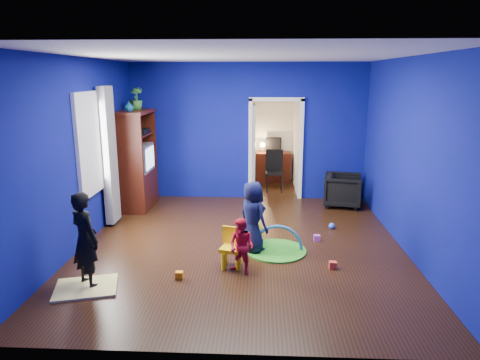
{
  "coord_description": "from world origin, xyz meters",
  "views": [
    {
      "loc": [
        0.29,
        -6.35,
        2.61
      ],
      "look_at": [
        -0.05,
        0.4,
        0.96
      ],
      "focal_mm": 32.0,
      "sensor_mm": 36.0,
      "label": 1
    }
  ],
  "objects_px": {
    "play_mat": "(276,250)",
    "crt_tv": "(139,158)",
    "child_black": "(85,240)",
    "study_desk": "(273,167)",
    "armchair": "(343,190)",
    "child_navy": "(253,217)",
    "folding_chair": "(274,172)",
    "toddler_red": "(242,247)",
    "hopper_ball": "(250,232)",
    "kid_chair": "(231,250)",
    "tv_armoire": "(137,160)",
    "vase": "(129,106)"
  },
  "relations": [
    {
      "from": "play_mat",
      "to": "crt_tv",
      "type": "bearing_deg",
      "value": 141.13
    },
    {
      "from": "child_black",
      "to": "study_desk",
      "type": "xyz_separation_m",
      "value": [
        2.5,
        5.7,
        -0.24
      ]
    },
    {
      "from": "armchair",
      "to": "crt_tv",
      "type": "xyz_separation_m",
      "value": [
        -4.13,
        -0.25,
        0.69
      ]
    },
    {
      "from": "armchair",
      "to": "child_navy",
      "type": "height_order",
      "value": "child_navy"
    },
    {
      "from": "child_black",
      "to": "folding_chair",
      "type": "distance_m",
      "value": 5.36
    },
    {
      "from": "child_navy",
      "to": "folding_chair",
      "type": "relative_size",
      "value": 1.19
    },
    {
      "from": "toddler_red",
      "to": "crt_tv",
      "type": "height_order",
      "value": "crt_tv"
    },
    {
      "from": "crt_tv",
      "to": "study_desk",
      "type": "distance_m",
      "value": 3.66
    },
    {
      "from": "hopper_ball",
      "to": "play_mat",
      "type": "xyz_separation_m",
      "value": [
        0.41,
        -0.25,
        -0.2
      ]
    },
    {
      "from": "kid_chair",
      "to": "folding_chair",
      "type": "xyz_separation_m",
      "value": [
        0.71,
        4.1,
        0.21
      ]
    },
    {
      "from": "study_desk",
      "to": "tv_armoire",
      "type": "bearing_deg",
      "value": -140.46
    },
    {
      "from": "hopper_ball",
      "to": "kid_chair",
      "type": "relative_size",
      "value": 0.84
    },
    {
      "from": "vase",
      "to": "folding_chair",
      "type": "height_order",
      "value": "vase"
    },
    {
      "from": "hopper_ball",
      "to": "play_mat",
      "type": "distance_m",
      "value": 0.52
    },
    {
      "from": "child_black",
      "to": "tv_armoire",
      "type": "height_order",
      "value": "tv_armoire"
    },
    {
      "from": "play_mat",
      "to": "hopper_ball",
      "type": "bearing_deg",
      "value": 149.17
    },
    {
      "from": "toddler_red",
      "to": "armchair",
      "type": "bearing_deg",
      "value": 89.35
    },
    {
      "from": "toddler_red",
      "to": "vase",
      "type": "xyz_separation_m",
      "value": [
        -2.24,
        2.65,
        1.67
      ]
    },
    {
      "from": "study_desk",
      "to": "play_mat",
      "type": "bearing_deg",
      "value": -90.8
    },
    {
      "from": "play_mat",
      "to": "study_desk",
      "type": "bearing_deg",
      "value": 89.2
    },
    {
      "from": "study_desk",
      "to": "folding_chair",
      "type": "height_order",
      "value": "folding_chair"
    },
    {
      "from": "child_navy",
      "to": "play_mat",
      "type": "relative_size",
      "value": 1.19
    },
    {
      "from": "child_black",
      "to": "kid_chair",
      "type": "bearing_deg",
      "value": -123.46
    },
    {
      "from": "child_navy",
      "to": "crt_tv",
      "type": "height_order",
      "value": "crt_tv"
    },
    {
      "from": "armchair",
      "to": "study_desk",
      "type": "height_order",
      "value": "study_desk"
    },
    {
      "from": "vase",
      "to": "crt_tv",
      "type": "relative_size",
      "value": 0.28
    },
    {
      "from": "kid_chair",
      "to": "toddler_red",
      "type": "bearing_deg",
      "value": -38.13
    },
    {
      "from": "child_black",
      "to": "vase",
      "type": "distance_m",
      "value": 3.42
    },
    {
      "from": "crt_tv",
      "to": "folding_chair",
      "type": "xyz_separation_m",
      "value": [
        2.76,
        1.35,
        -0.56
      ]
    },
    {
      "from": "kid_chair",
      "to": "play_mat",
      "type": "relative_size",
      "value": 0.54
    },
    {
      "from": "armchair",
      "to": "hopper_ball",
      "type": "bearing_deg",
      "value": 150.57
    },
    {
      "from": "kid_chair",
      "to": "play_mat",
      "type": "bearing_deg",
      "value": 56.55
    },
    {
      "from": "child_navy",
      "to": "vase",
      "type": "xyz_separation_m",
      "value": [
        -2.38,
        1.88,
        1.51
      ]
    },
    {
      "from": "armchair",
      "to": "child_black",
      "type": "relative_size",
      "value": 0.59
    },
    {
      "from": "child_navy",
      "to": "toddler_red",
      "type": "xyz_separation_m",
      "value": [
        -0.13,
        -0.77,
        -0.16
      ]
    },
    {
      "from": "armchair",
      "to": "child_black",
      "type": "xyz_separation_m",
      "value": [
        -3.87,
        -3.64,
        0.29
      ]
    },
    {
      "from": "child_navy",
      "to": "hopper_ball",
      "type": "height_order",
      "value": "child_navy"
    },
    {
      "from": "kid_chair",
      "to": "hopper_ball",
      "type": "bearing_deg",
      "value": 89.08
    },
    {
      "from": "child_navy",
      "to": "hopper_ball",
      "type": "bearing_deg",
      "value": -30.49
    },
    {
      "from": "armchair",
      "to": "tv_armoire",
      "type": "distance_m",
      "value": 4.23
    },
    {
      "from": "child_navy",
      "to": "toddler_red",
      "type": "height_order",
      "value": "child_navy"
    },
    {
      "from": "hopper_ball",
      "to": "folding_chair",
      "type": "bearing_deg",
      "value": 81.76
    },
    {
      "from": "child_navy",
      "to": "play_mat",
      "type": "xyz_separation_m",
      "value": [
        0.36,
        0.0,
        -0.53
      ]
    },
    {
      "from": "tv_armoire",
      "to": "study_desk",
      "type": "xyz_separation_m",
      "value": [
        2.8,
        2.31,
        -0.6
      ]
    },
    {
      "from": "child_navy",
      "to": "tv_armoire",
      "type": "xyz_separation_m",
      "value": [
        -2.38,
        2.18,
        0.43
      ]
    },
    {
      "from": "crt_tv",
      "to": "study_desk",
      "type": "bearing_deg",
      "value": 39.95
    },
    {
      "from": "armchair",
      "to": "folding_chair",
      "type": "bearing_deg",
      "value": 62.17
    },
    {
      "from": "hopper_ball",
      "to": "kid_chair",
      "type": "height_order",
      "value": "kid_chair"
    },
    {
      "from": "kid_chair",
      "to": "play_mat",
      "type": "height_order",
      "value": "kid_chair"
    },
    {
      "from": "child_black",
      "to": "tv_armoire",
      "type": "bearing_deg",
      "value": -47.94
    }
  ]
}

